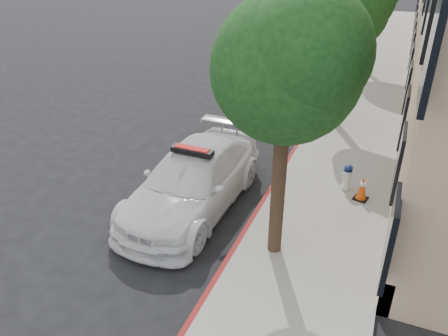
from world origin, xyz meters
TOP-DOWN VIEW (x-y plane):
  - ground at (0.00, 0.00)m, footprint 120.00×120.00m
  - sidewalk at (3.60, 10.00)m, footprint 3.20×50.00m
  - curb_strip at (2.06, 10.00)m, footprint 0.12×50.00m
  - tree_near at (2.93, -2.01)m, footprint 2.92×2.82m
  - tree_mid at (2.93, 5.99)m, footprint 2.77×2.64m
  - police_car at (0.37, -0.89)m, footprint 2.33×5.46m
  - parked_car_mid at (0.85, 6.33)m, footprint 1.79×3.93m
  - parked_car_far at (0.95, 19.29)m, footprint 2.02×4.40m
  - fire_hydrant at (3.99, 1.27)m, footprint 0.32×0.29m
  - traffic_cone at (4.45, 0.88)m, footprint 0.43×0.43m

SIDE VIEW (x-z plane):
  - ground at x=0.00m, z-range 0.00..0.00m
  - sidewalk at x=3.60m, z-range 0.00..0.15m
  - curb_strip at x=2.06m, z-range 0.00..0.15m
  - traffic_cone at x=4.45m, z-range 0.15..0.83m
  - fire_hydrant at x=3.99m, z-range 0.14..0.88m
  - parked_car_mid at x=0.85m, z-range 0.00..1.31m
  - parked_car_far at x=0.95m, z-range 0.00..1.40m
  - police_car at x=0.37m, z-range -0.07..1.65m
  - tree_mid at x=2.93m, z-range 1.45..6.88m
  - tree_near at x=2.93m, z-range 1.46..7.08m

